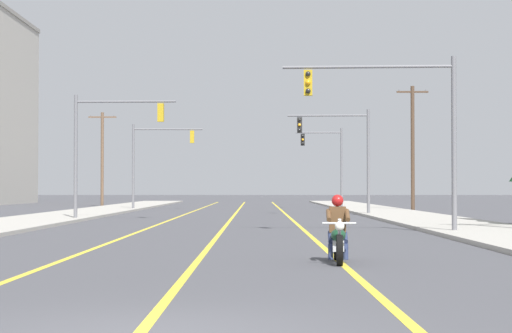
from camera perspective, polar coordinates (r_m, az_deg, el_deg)
The scene contains 14 objects.
ground_plane at distance 10.47m, azimuth -6.32°, elevation -10.13°, with size 400.00×400.00×0.00m, color #47474C.
lane_stripe_center at distance 55.32m, azimuth -1.38°, elevation -2.98°, with size 0.16×100.00×0.01m, color yellow.
lane_stripe_left at distance 55.47m, azimuth -4.49°, elevation -2.97°, with size 0.16×100.00×0.01m, color yellow.
lane_stripe_right at distance 55.34m, azimuth 1.83°, elevation -2.98°, with size 0.16×100.00×0.01m, color yellow.
sidewalk_kerb_right at distance 50.98m, azimuth 9.28°, elevation -3.03°, with size 4.40×110.00×0.14m, color #ADA89E.
sidewalk_kerb_left at distance 51.39m, azimuth -11.86°, elevation -3.00°, with size 4.40×110.00×0.14m, color #ADA89E.
motorcycle_with_rider at distance 20.06m, azimuth 4.99°, elevation -4.23°, with size 0.70×2.19×1.46m.
traffic_signal_near_right at distance 32.88m, azimuth 8.91°, elevation 3.17°, with size 6.05×0.52×6.20m.
traffic_signal_near_left at distance 46.30m, azimuth -9.31°, elevation 1.80°, with size 5.04×0.42×6.20m.
traffic_signal_mid_right at distance 54.61m, azimuth 5.42°, elevation 1.30°, with size 4.81×0.46×6.20m.
traffic_signal_mid_left at distance 67.52m, azimuth -6.36°, elevation 0.81°, with size 5.08×0.48×6.20m.
traffic_signal_far_right at distance 71.34m, azimuth 4.43°, elevation 0.62°, with size 3.60×0.37×6.20m.
utility_pole_right_far at distance 64.56m, azimuth 9.53°, elevation 1.27°, with size 2.17×0.26×8.60m.
utility_pole_left_far at distance 80.29m, azimuth -9.46°, elevation 0.59°, with size 2.37×0.26×8.05m.
Camera 1 is at (1.12, -10.28, 1.60)m, focal length 65.24 mm.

